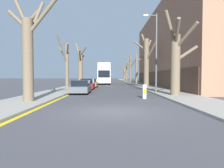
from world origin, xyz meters
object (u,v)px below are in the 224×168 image
street_tree_right_0 (176,60)px  street_tree_right_1 (146,60)px  street_tree_right_2 (137,69)px  street_tree_left_2 (80,66)px  street_tree_left_1 (66,65)px  parked_car_1 (87,84)px  parked_car_0 (81,87)px  parked_car_2 (91,83)px  lamp_post (155,49)px  double_decker_bus (105,73)px  street_tree_right_5 (124,73)px  traffic_bollard (144,92)px  street_tree_left_0 (28,50)px  street_tree_right_3 (131,68)px  street_tree_right_4 (127,71)px

street_tree_right_0 → street_tree_right_1: 12.63m
street_tree_right_2 → street_tree_left_2: bearing=-152.4°
street_tree_left_1 → parked_car_1: street_tree_left_1 is taller
parked_car_0 → parked_car_1: size_ratio=0.94×
street_tree_right_2 → parked_car_2: size_ratio=1.72×
parked_car_1 → lamp_post: bearing=-35.4°
street_tree_right_1 → parked_car_2: street_tree_right_1 is taller
double_decker_bus → parked_car_1: bearing=-95.4°
double_decker_bus → street_tree_right_2: bearing=-28.1°
parked_car_1 → street_tree_right_2: bearing=60.6°
street_tree_left_2 → double_decker_bus: 10.04m
street_tree_right_5 → street_tree_right_0: bearing=-89.8°
double_decker_bus → parked_car_2: double_decker_bus is taller
street_tree_left_1 → traffic_bollard: (7.71, -8.36, -2.48)m
street_tree_left_0 → street_tree_right_3: (10.51, 38.99, 0.52)m
street_tree_right_1 → street_tree_right_5: bearing=90.0°
street_tree_right_5 → parked_car_0: (-8.25, -55.12, -2.41)m
double_decker_bus → lamp_post: lamp_post is taller
street_tree_right_0 → street_tree_right_1: bearing=90.9°
street_tree_left_0 → street_tree_right_5: size_ratio=1.16×
street_tree_left_1 → street_tree_right_2: bearing=58.4°
street_tree_right_2 → parked_car_1: street_tree_right_2 is taller
street_tree_right_0 → lamp_post: size_ratio=0.87×
street_tree_right_1 → street_tree_right_5: 45.72m
street_tree_right_3 → lamp_post: lamp_post is taller
double_decker_bus → parked_car_1: 18.65m
street_tree_right_5 → street_tree_left_1: bearing=-101.4°
street_tree_left_1 → parked_car_0: bearing=-58.7°
street_tree_right_3 → street_tree_right_4: 11.53m
street_tree_left_0 → street_tree_right_3: street_tree_left_0 is taller
street_tree_left_1 → street_tree_right_1: street_tree_right_1 is taller
lamp_post → street_tree_right_3: bearing=88.7°
street_tree_left_1 → parked_car_0: (2.17, -3.57, -2.39)m
traffic_bollard → parked_car_2: bearing=109.0°
parked_car_0 → street_tree_right_2: bearing=68.0°
street_tree_left_0 → street_tree_right_2: 29.75m
street_tree_left_0 → street_tree_right_4: 51.60m
street_tree_left_0 → parked_car_0: street_tree_left_0 is taller
street_tree_left_2 → traffic_bollard: street_tree_left_2 is taller
street_tree_left_1 → street_tree_right_0: size_ratio=0.90×
street_tree_left_2 → street_tree_right_2: (10.68, 5.58, -0.30)m
street_tree_right_5 → street_tree_left_2: bearing=-104.8°
street_tree_right_5 → parked_car_1: bearing=-99.5°
street_tree_right_5 → double_decker_bus: size_ratio=0.59×
street_tree_right_0 → parked_car_2: street_tree_right_0 is taller
street_tree_right_5 → traffic_bollard: street_tree_right_5 is taller
street_tree_right_0 → street_tree_right_2: 23.97m
street_tree_right_4 → parked_car_2: 33.43m
street_tree_left_2 → double_decker_bus: size_ratio=0.71×
street_tree_left_0 → parked_car_2: size_ratio=1.75×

